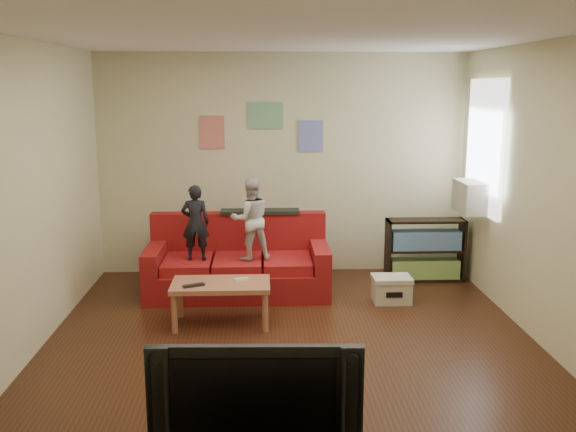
{
  "coord_description": "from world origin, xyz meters",
  "views": [
    {
      "loc": [
        -0.26,
        -5.36,
        2.31
      ],
      "look_at": [
        0.0,
        0.8,
        1.05
      ],
      "focal_mm": 40.0,
      "sensor_mm": 36.0,
      "label": 1
    }
  ],
  "objects_px": {
    "coffee_table": "(221,288)",
    "sofa": "(238,266)",
    "child_b": "(251,219)",
    "television": "(256,394)",
    "bookshelf": "(425,253)",
    "file_box": "(392,289)",
    "child_a": "(195,223)"
  },
  "relations": [
    {
      "from": "coffee_table",
      "to": "sofa",
      "type": "bearing_deg",
      "value": 82.5
    },
    {
      "from": "child_b",
      "to": "television",
      "type": "xyz_separation_m",
      "value": [
        0.08,
        -3.74,
        -0.15
      ]
    },
    {
      "from": "sofa",
      "to": "bookshelf",
      "type": "distance_m",
      "value": 2.26
    },
    {
      "from": "sofa",
      "to": "bookshelf",
      "type": "bearing_deg",
      "value": 9.29
    },
    {
      "from": "file_box",
      "to": "coffee_table",
      "type": "bearing_deg",
      "value": -161.9
    },
    {
      "from": "child_b",
      "to": "bookshelf",
      "type": "relative_size",
      "value": 0.97
    },
    {
      "from": "file_box",
      "to": "child_b",
      "type": "bearing_deg",
      "value": 170.1
    },
    {
      "from": "child_a",
      "to": "file_box",
      "type": "xyz_separation_m",
      "value": [
        2.12,
        -0.27,
        -0.7
      ]
    },
    {
      "from": "child_a",
      "to": "bookshelf",
      "type": "xyz_separation_m",
      "value": [
        2.68,
        0.53,
        -0.51
      ]
    },
    {
      "from": "child_a",
      "to": "child_b",
      "type": "xyz_separation_m",
      "value": [
        0.6,
        0.0,
        0.04
      ]
    },
    {
      "from": "child_b",
      "to": "television",
      "type": "distance_m",
      "value": 3.75
    },
    {
      "from": "sofa",
      "to": "television",
      "type": "height_order",
      "value": "television"
    },
    {
      "from": "sofa",
      "to": "child_b",
      "type": "relative_size",
      "value": 2.24
    },
    {
      "from": "sofa",
      "to": "file_box",
      "type": "xyz_separation_m",
      "value": [
        1.67,
        -0.43,
        -0.15
      ]
    },
    {
      "from": "child_b",
      "to": "bookshelf",
      "type": "height_order",
      "value": "child_b"
    },
    {
      "from": "bookshelf",
      "to": "file_box",
      "type": "height_order",
      "value": "bookshelf"
    },
    {
      "from": "bookshelf",
      "to": "television",
      "type": "relative_size",
      "value": 0.85
    },
    {
      "from": "sofa",
      "to": "child_a",
      "type": "bearing_deg",
      "value": -159.49
    },
    {
      "from": "sofa",
      "to": "bookshelf",
      "type": "xyz_separation_m",
      "value": [
        2.23,
        0.36,
        0.03
      ]
    },
    {
      "from": "child_a",
      "to": "file_box",
      "type": "relative_size",
      "value": 2.01
    },
    {
      "from": "sofa",
      "to": "coffee_table",
      "type": "height_order",
      "value": "sofa"
    },
    {
      "from": "television",
      "to": "child_a",
      "type": "bearing_deg",
      "value": 102.35
    },
    {
      "from": "coffee_table",
      "to": "bookshelf",
      "type": "xyz_separation_m",
      "value": [
        2.36,
        1.39,
        -0.04
      ]
    },
    {
      "from": "child_a",
      "to": "coffee_table",
      "type": "relative_size",
      "value": 0.87
    },
    {
      "from": "coffee_table",
      "to": "bookshelf",
      "type": "bearing_deg",
      "value": 30.44
    },
    {
      "from": "child_b",
      "to": "file_box",
      "type": "bearing_deg",
      "value": 155.41
    },
    {
      "from": "sofa",
      "to": "bookshelf",
      "type": "height_order",
      "value": "sofa"
    },
    {
      "from": "child_a",
      "to": "sofa",
      "type": "bearing_deg",
      "value": -159.08
    },
    {
      "from": "coffee_table",
      "to": "television",
      "type": "xyz_separation_m",
      "value": [
        0.36,
        -2.89,
        0.35
      ]
    },
    {
      "from": "file_box",
      "to": "television",
      "type": "distance_m",
      "value": 3.81
    },
    {
      "from": "child_a",
      "to": "coffee_table",
      "type": "distance_m",
      "value": 1.03
    },
    {
      "from": "bookshelf",
      "to": "file_box",
      "type": "bearing_deg",
      "value": -124.97
    }
  ]
}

